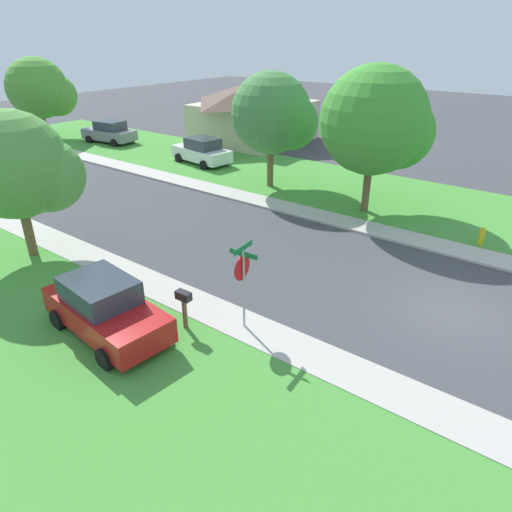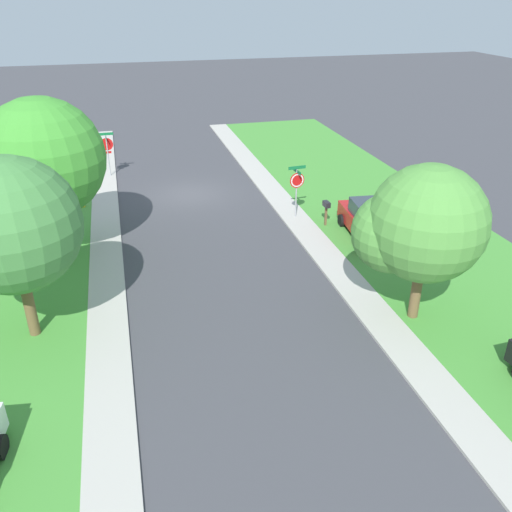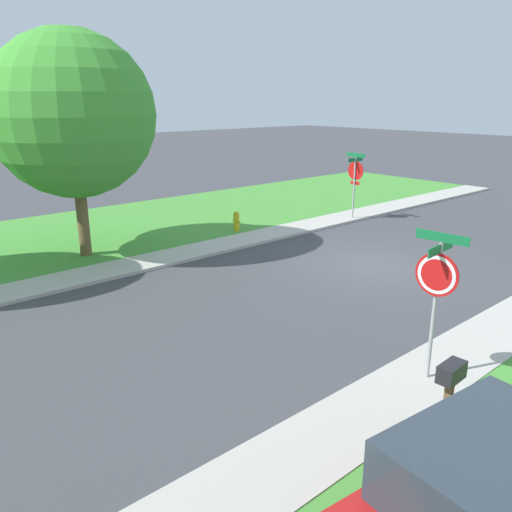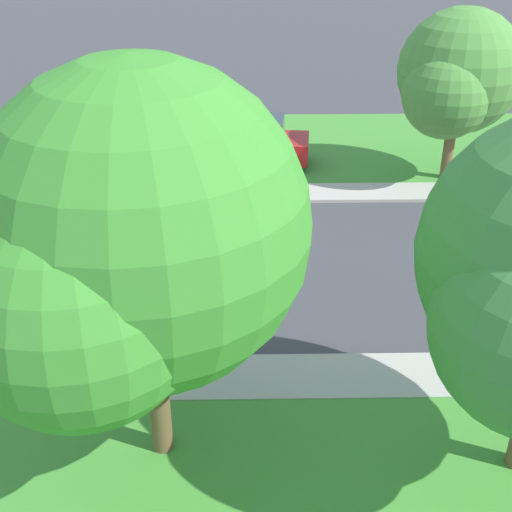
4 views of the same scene
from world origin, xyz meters
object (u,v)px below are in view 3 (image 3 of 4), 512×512
stop_sign_near_corner (355,175)px  tree_across_left (75,120)px  fire_hydrant (236,222)px  car_red_near_corner (501,512)px  stop_sign_far_corner (436,283)px  mailbox (450,383)px

stop_sign_near_corner → tree_across_left: (2.56, 10.44, 2.37)m
stop_sign_near_corner → fire_hydrant: stop_sign_near_corner is taller
car_red_near_corner → tree_across_left: 14.75m
tree_across_left → fire_hydrant: (-1.05, -5.40, -3.81)m
tree_across_left → fire_hydrant: tree_across_left is taller
stop_sign_far_corner → tree_across_left: size_ratio=0.40×
car_red_near_corner → fire_hydrant: 15.05m
tree_across_left → mailbox: bearing=179.4°
stop_sign_near_corner → mailbox: 14.69m
tree_across_left → car_red_near_corner: bearing=172.7°
stop_sign_far_corner → tree_across_left: tree_across_left is taller
mailbox → stop_sign_near_corner: bearing=-46.1°
car_red_near_corner → tree_across_left: size_ratio=0.65×
stop_sign_far_corner → fire_hydrant: size_ratio=3.34×
mailbox → stop_sign_far_corner: bearing=-50.6°
car_red_near_corner → fire_hydrant: size_ratio=5.38×
stop_sign_far_corner → fire_hydrant: stop_sign_far_corner is taller
car_red_near_corner → mailbox: bearing=-48.3°
stop_sign_near_corner → tree_across_left: 11.01m
stop_sign_near_corner → stop_sign_far_corner: (-9.06, 9.24, 0.01)m
tree_across_left → mailbox: tree_across_left is taller
stop_sign_far_corner → mailbox: bearing=129.4°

